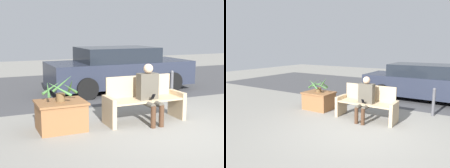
# 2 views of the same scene
# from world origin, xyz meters

# --- Properties ---
(ground_plane) EXTENTS (30.00, 30.00, 0.00)m
(ground_plane) POSITION_xyz_m (0.00, 0.00, 0.00)
(ground_plane) COLOR gray
(road_surface) EXTENTS (20.00, 6.00, 0.01)m
(road_surface) POSITION_xyz_m (0.00, 5.42, 0.00)
(road_surface) COLOR #424244
(road_surface) RESTS_ON ground_plane
(bench) EXTENTS (1.71, 0.57, 0.94)m
(bench) POSITION_xyz_m (-0.21, 0.93, 0.44)
(bench) COLOR tan
(bench) RESTS_ON ground_plane
(person_seated) EXTENTS (0.42, 0.58, 1.22)m
(person_seated) POSITION_xyz_m (-0.18, 0.75, 0.68)
(person_seated) COLOR #4C473D
(person_seated) RESTS_ON ground_plane
(planter_box) EXTENTS (0.93, 0.75, 0.56)m
(planter_box) POSITION_xyz_m (-1.96, 1.02, 0.30)
(planter_box) COLOR brown
(planter_box) RESTS_ON ground_plane
(potted_plant) EXTENTS (0.68, 0.68, 0.49)m
(potted_plant) POSITION_xyz_m (-1.96, 1.02, 0.78)
(potted_plant) COLOR brown
(potted_plant) RESTS_ON planter_box
(parked_car) EXTENTS (4.47, 1.98, 1.37)m
(parked_car) POSITION_xyz_m (0.71, 4.17, 0.68)
(parked_car) COLOR #232838
(parked_car) RESTS_ON ground_plane
(bollard_post) EXTENTS (0.10, 0.10, 0.84)m
(bollard_post) POSITION_xyz_m (1.35, 2.19, 0.44)
(bollard_post) COLOR #4C4C51
(bollard_post) RESTS_ON ground_plane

